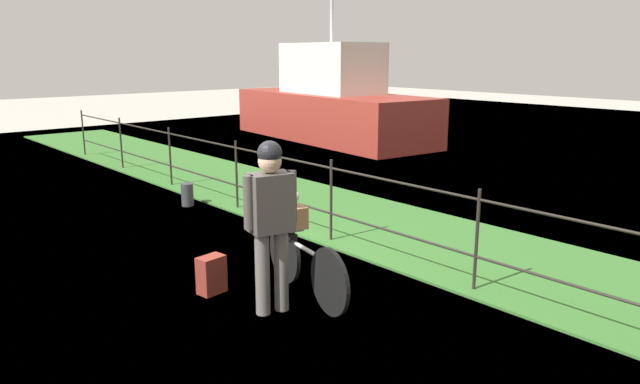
# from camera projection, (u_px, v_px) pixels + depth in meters

# --- Properties ---
(ground_plane) EXTENTS (60.00, 60.00, 0.00)m
(ground_plane) POSITION_uv_depth(u_px,v_px,m) (210.00, 275.00, 6.70)
(ground_plane) COLOR #B2ADA3
(grass_strip) EXTENTS (27.00, 2.40, 0.03)m
(grass_strip) POSITION_uv_depth(u_px,v_px,m) (382.00, 226.00, 8.53)
(grass_strip) COLOR #38702D
(grass_strip) RESTS_ON ground
(harbor_water) EXTENTS (30.00, 30.00, 0.00)m
(harbor_water) POSITION_uv_depth(u_px,v_px,m) (584.00, 171.00, 12.55)
(harbor_water) COLOR slate
(harbor_water) RESTS_ON ground
(iron_fence) EXTENTS (18.04, 0.04, 1.11)m
(iron_fence) POSITION_uv_depth(u_px,v_px,m) (331.00, 194.00, 7.74)
(iron_fence) COLOR #28231E
(iron_fence) RESTS_ON ground
(bicycle_main) EXTENTS (1.61, 0.37, 0.67)m
(bicycle_main) POSITION_uv_depth(u_px,v_px,m) (305.00, 264.00, 6.04)
(bicycle_main) COLOR black
(bicycle_main) RESTS_ON ground
(wooden_crate) EXTENTS (0.42, 0.33, 0.23)m
(wooden_crate) POSITION_uv_depth(u_px,v_px,m) (289.00, 216.00, 6.23)
(wooden_crate) COLOR olive
(wooden_crate) RESTS_ON bicycle_main
(terrier_dog) EXTENTS (0.32, 0.19, 0.18)m
(terrier_dog) POSITION_uv_depth(u_px,v_px,m) (290.00, 199.00, 6.17)
(terrier_dog) COLOR silver
(terrier_dog) RESTS_ON wooden_crate
(cyclist_person) EXTENTS (0.33, 0.53, 1.68)m
(cyclist_person) POSITION_uv_depth(u_px,v_px,m) (271.00, 212.00, 5.53)
(cyclist_person) COLOR slate
(cyclist_person) RESTS_ON ground
(backpack_on_paving) EXTENTS (0.22, 0.30, 0.40)m
(backpack_on_paving) POSITION_uv_depth(u_px,v_px,m) (211.00, 275.00, 6.17)
(backpack_on_paving) COLOR maroon
(backpack_on_paving) RESTS_ON ground
(mooring_bollard) EXTENTS (0.20, 0.20, 0.37)m
(mooring_bollard) POSITION_uv_depth(u_px,v_px,m) (187.00, 195.00, 9.71)
(mooring_bollard) COLOR #38383D
(mooring_bollard) RESTS_ON ground
(moored_boat_near) EXTENTS (7.10, 3.06, 4.34)m
(moored_boat_near) POSITION_uv_depth(u_px,v_px,m) (331.00, 105.00, 17.06)
(moored_boat_near) COLOR #9E3328
(moored_boat_near) RESTS_ON ground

